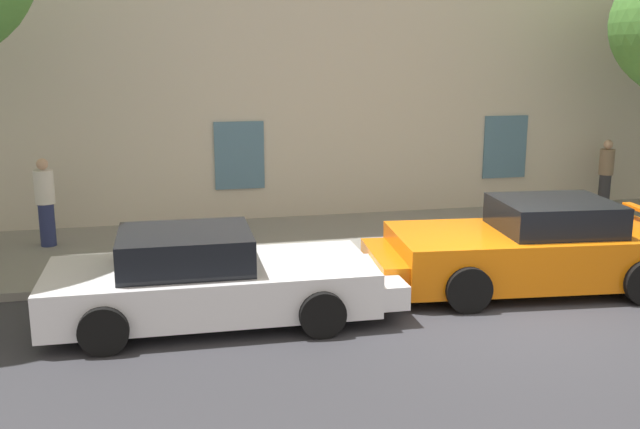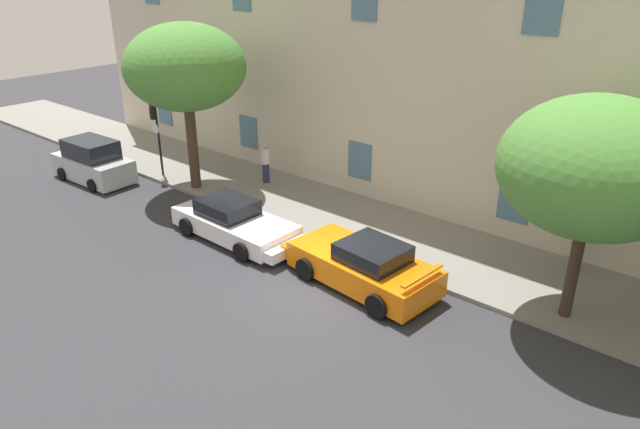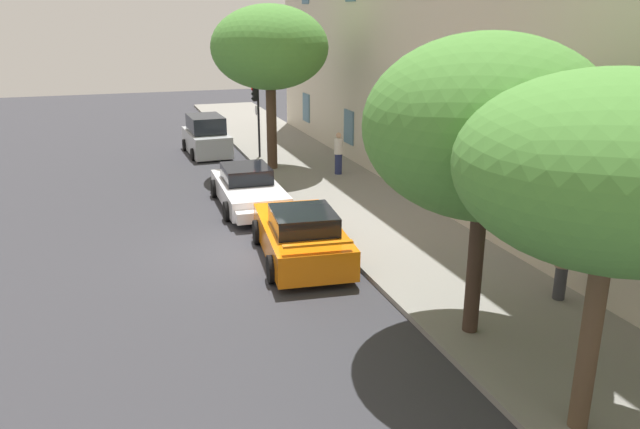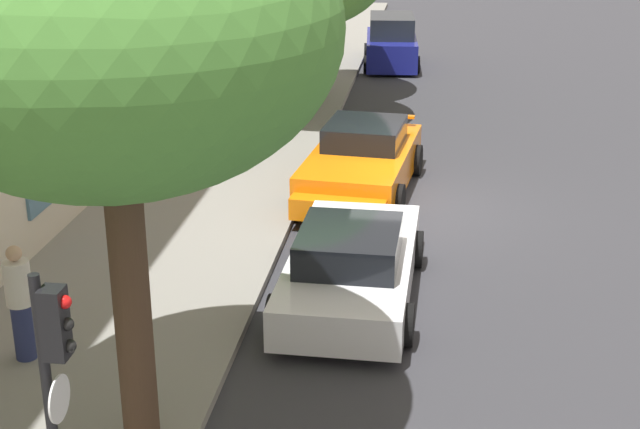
# 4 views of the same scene
# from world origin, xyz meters

# --- Properties ---
(ground_plane) EXTENTS (80.00, 80.00, 0.00)m
(ground_plane) POSITION_xyz_m (0.00, 0.00, 0.00)
(ground_plane) COLOR #333338
(sidewalk) EXTENTS (60.00, 4.31, 0.14)m
(sidewalk) POSITION_xyz_m (0.00, 4.53, 0.07)
(sidewalk) COLOR gray
(sidewalk) RESTS_ON ground
(sportscar_red_lead) EXTENTS (5.14, 2.28, 1.35)m
(sportscar_red_lead) POSITION_xyz_m (-4.20, 0.89, 0.59)
(sportscar_red_lead) COLOR white
(sportscar_red_lead) RESTS_ON ground
(sportscar_yellow_flank) EXTENTS (5.18, 2.61, 1.48)m
(sportscar_yellow_flank) POSITION_xyz_m (0.81, 1.21, 0.65)
(sportscar_yellow_flank) COLOR orange
(sportscar_yellow_flank) RESTS_ON ground
(hatchback_parked) EXTENTS (4.09, 2.15, 1.81)m
(hatchback_parked) POSITION_xyz_m (14.60, 1.33, 0.82)
(hatchback_parked) COLOR navy
(hatchback_parked) RESTS_ON ground
(tree_far_end) EXTENTS (4.78, 4.78, 6.71)m
(tree_far_end) POSITION_xyz_m (-9.05, 2.95, 5.13)
(tree_far_end) COLOR #473323
(tree_far_end) RESTS_ON sidewalk
(traffic_light) EXTENTS (0.44, 0.36, 3.35)m
(traffic_light) POSITION_xyz_m (-11.36, 2.85, 2.42)
(traffic_light) COLOR black
(traffic_light) RESTS_ON sidewalk
(pedestrian_admiring) EXTENTS (0.32, 0.32, 1.57)m
(pedestrian_admiring) POSITION_xyz_m (10.05, 5.68, 0.95)
(pedestrian_admiring) COLOR #333338
(pedestrian_admiring) RESTS_ON sidewalk
(pedestrian_strolling) EXTENTS (0.41, 0.41, 1.64)m
(pedestrian_strolling) POSITION_xyz_m (5.60, 6.03, 0.98)
(pedestrian_strolling) COLOR #333338
(pedestrian_strolling) RESTS_ON sidewalk
(pedestrian_bystander) EXTENTS (0.47, 0.47, 1.73)m
(pedestrian_bystander) POSITION_xyz_m (-7.16, 5.26, 1.02)
(pedestrian_bystander) COLOR navy
(pedestrian_bystander) RESTS_ON sidewalk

